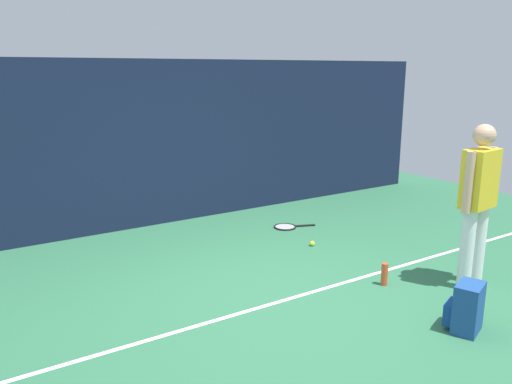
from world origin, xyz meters
TOP-DOWN VIEW (x-y plane):
  - ground_plane at (0.00, 0.00)m, footprint 12.00×12.00m
  - back_fence at (0.00, 3.00)m, footprint 10.00×0.10m
  - court_line at (0.00, -0.11)m, footprint 9.00×0.05m
  - tennis_player at (1.88, -0.86)m, footprint 0.53×0.27m
  - tennis_racket at (1.43, 1.80)m, footprint 0.63×0.42m
  - backpack at (0.99, -1.44)m, footprint 0.35×0.36m
  - tennis_ball_near_player at (1.24, 0.99)m, footprint 0.07×0.07m
  - water_bottle at (1.11, -0.37)m, footprint 0.07×0.07m

SIDE VIEW (x-z plane):
  - ground_plane at x=0.00m, z-range 0.00..0.00m
  - court_line at x=0.00m, z-range 0.00..0.00m
  - tennis_racket at x=1.43m, z-range 0.00..0.03m
  - tennis_ball_near_player at x=1.24m, z-range 0.00..0.07m
  - water_bottle at x=1.11m, z-range 0.00..0.24m
  - backpack at x=0.99m, z-range -0.01..0.43m
  - tennis_player at x=1.88m, z-range 0.12..1.82m
  - back_fence at x=0.00m, z-range 0.00..2.36m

